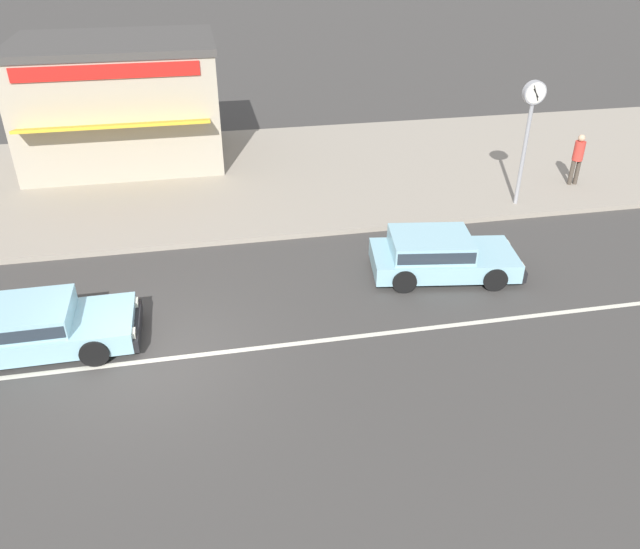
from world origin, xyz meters
TOP-DOWN VIEW (x-y plane):
  - ground_plane at (0.00, 0.00)m, footprint 160.00×160.00m
  - lane_centre_stripe at (0.00, 0.00)m, footprint 50.40×0.14m
  - kerb_strip at (0.00, 9.93)m, footprint 68.00×10.00m
  - sedan_pale_blue_0 at (-2.33, 0.92)m, footprint 4.21×1.88m
  - hatchback_pale_blue_1 at (7.12, 2.27)m, footprint 3.94×2.26m
  - street_clock at (11.00, 5.75)m, footprint 0.68×0.22m
  - pedestrian_near_clock at (13.60, 6.85)m, footprint 0.34×0.34m
  - shopfront_corner_warung at (-1.20, 12.36)m, footprint 6.85×5.79m

SIDE VIEW (x-z plane):
  - ground_plane at x=0.00m, z-range 0.00..0.00m
  - lane_centre_stripe at x=0.00m, z-range 0.00..0.01m
  - kerb_strip at x=0.00m, z-range 0.00..0.15m
  - sedan_pale_blue_0 at x=-2.33m, z-range 0.00..1.07m
  - hatchback_pale_blue_1 at x=7.12m, z-range 0.04..1.14m
  - pedestrian_near_clock at x=13.60m, z-range 0.29..2.00m
  - shopfront_corner_warung at x=-1.20m, z-range 0.16..4.36m
  - street_clock at x=11.00m, z-range 1.09..4.89m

